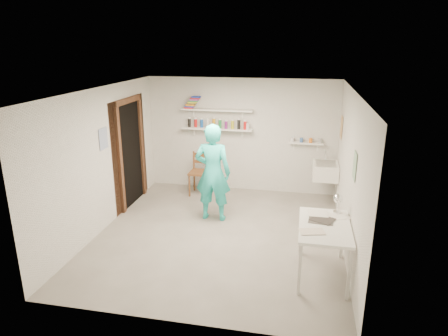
% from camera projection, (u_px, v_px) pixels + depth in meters
% --- Properties ---
extents(floor, '(4.00, 4.50, 0.02)m').
position_uv_depth(floor, '(219.00, 235.00, 6.71)').
color(floor, slate).
rests_on(floor, ground).
extents(ceiling, '(4.00, 4.50, 0.02)m').
position_uv_depth(ceiling, '(219.00, 90.00, 5.98)').
color(ceiling, silver).
rests_on(ceiling, wall_back).
extents(wall_back, '(4.00, 0.02, 2.40)m').
position_uv_depth(wall_back, '(241.00, 135.00, 8.46)').
color(wall_back, silver).
rests_on(wall_back, ground).
extents(wall_front, '(4.00, 0.02, 2.40)m').
position_uv_depth(wall_front, '(175.00, 228.00, 4.23)').
color(wall_front, silver).
rests_on(wall_front, ground).
extents(wall_left, '(0.02, 4.50, 2.40)m').
position_uv_depth(wall_left, '(103.00, 159.00, 6.73)').
color(wall_left, silver).
rests_on(wall_left, ground).
extents(wall_right, '(0.02, 4.50, 2.40)m').
position_uv_depth(wall_right, '(350.00, 174.00, 5.97)').
color(wall_right, silver).
rests_on(wall_right, ground).
extents(doorway_recess, '(0.02, 0.90, 2.00)m').
position_uv_depth(doorway_recess, '(131.00, 155.00, 7.76)').
color(doorway_recess, black).
rests_on(doorway_recess, wall_left).
extents(corridor_box, '(1.40, 1.50, 2.10)m').
position_uv_depth(corridor_box, '(97.00, 150.00, 7.88)').
color(corridor_box, brown).
rests_on(corridor_box, ground).
extents(door_lintel, '(0.06, 1.05, 0.10)m').
position_uv_depth(door_lintel, '(128.00, 100.00, 7.44)').
color(door_lintel, brown).
rests_on(door_lintel, wall_left).
extents(door_jamb_near, '(0.06, 0.10, 2.00)m').
position_uv_depth(door_jamb_near, '(120.00, 162.00, 7.29)').
color(door_jamb_near, brown).
rests_on(door_jamb_near, ground).
extents(door_jamb_far, '(0.06, 0.10, 2.00)m').
position_uv_depth(door_jamb_far, '(142.00, 148.00, 8.23)').
color(door_jamb_far, brown).
rests_on(door_jamb_far, ground).
extents(shelf_lower, '(1.50, 0.22, 0.03)m').
position_uv_depth(shelf_lower, '(217.00, 129.00, 8.39)').
color(shelf_lower, white).
rests_on(shelf_lower, wall_back).
extents(shelf_upper, '(1.50, 0.22, 0.03)m').
position_uv_depth(shelf_upper, '(217.00, 110.00, 8.27)').
color(shelf_upper, white).
rests_on(shelf_upper, wall_back).
extents(ledge_shelf, '(0.70, 0.14, 0.03)m').
position_uv_depth(ledge_shelf, '(306.00, 143.00, 8.14)').
color(ledge_shelf, white).
rests_on(ledge_shelf, wall_back).
extents(poster_left, '(0.01, 0.28, 0.36)m').
position_uv_depth(poster_left, '(103.00, 139.00, 6.66)').
color(poster_left, '#334C7F').
rests_on(poster_left, wall_left).
extents(poster_right_a, '(0.01, 0.34, 0.42)m').
position_uv_depth(poster_right_a, '(341.00, 127.00, 7.55)').
color(poster_right_a, '#995933').
rests_on(poster_right_a, wall_right).
extents(poster_right_b, '(0.01, 0.30, 0.38)m').
position_uv_depth(poster_right_b, '(355.00, 166.00, 5.37)').
color(poster_right_b, '#3F724C').
rests_on(poster_right_b, wall_right).
extents(belfast_sink, '(0.48, 0.60, 0.30)m').
position_uv_depth(belfast_sink, '(325.00, 171.00, 7.76)').
color(belfast_sink, white).
rests_on(belfast_sink, wall_right).
extents(man, '(0.65, 0.43, 1.76)m').
position_uv_depth(man, '(213.00, 173.00, 7.07)').
color(man, '#29D0C7').
rests_on(man, ground).
extents(wall_clock, '(0.32, 0.04, 0.32)m').
position_uv_depth(wall_clock, '(215.00, 153.00, 7.18)').
color(wall_clock, beige).
rests_on(wall_clock, man).
extents(wooden_chair, '(0.45, 0.43, 0.96)m').
position_uv_depth(wooden_chair, '(201.00, 172.00, 8.36)').
color(wooden_chair, brown).
rests_on(wooden_chair, ground).
extents(work_table, '(0.68, 1.13, 0.75)m').
position_uv_depth(work_table, '(323.00, 250.00, 5.44)').
color(work_table, white).
rests_on(work_table, ground).
extents(desk_lamp, '(0.14, 0.14, 0.14)m').
position_uv_depth(desk_lamp, '(338.00, 198.00, 5.65)').
color(desk_lamp, white).
rests_on(desk_lamp, work_table).
extents(spray_cans, '(1.32, 0.06, 0.17)m').
position_uv_depth(spray_cans, '(217.00, 124.00, 8.36)').
color(spray_cans, black).
rests_on(spray_cans, shelf_lower).
extents(book_stack, '(0.34, 0.14, 0.25)m').
position_uv_depth(book_stack, '(193.00, 102.00, 8.32)').
color(book_stack, red).
rests_on(book_stack, shelf_upper).
extents(ledge_pots, '(0.48, 0.07, 0.09)m').
position_uv_depth(ledge_pots, '(306.00, 140.00, 8.13)').
color(ledge_pots, silver).
rests_on(ledge_pots, ledge_shelf).
extents(papers, '(0.30, 0.22, 0.02)m').
position_uv_depth(papers, '(325.00, 224.00, 5.33)').
color(papers, silver).
rests_on(papers, work_table).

